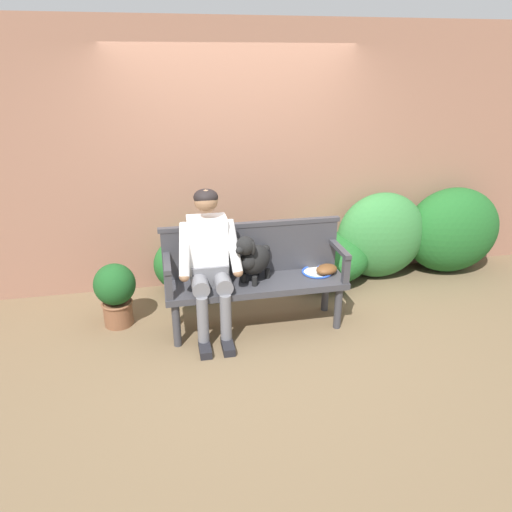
{
  "coord_description": "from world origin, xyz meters",
  "views": [
    {
      "loc": [
        -0.79,
        -3.8,
        2.35
      ],
      "look_at": [
        0.0,
        0.0,
        0.73
      ],
      "focal_mm": 33.06,
      "sensor_mm": 36.0,
      "label": 1
    }
  ],
  "objects_px": {
    "dog_on_bench": "(253,258)",
    "tennis_racket": "(316,271)",
    "person_seated": "(209,258)",
    "potted_plant": "(116,291)",
    "baseball_glove": "(327,269)",
    "garden_bench": "(256,288)"
  },
  "relations": [
    {
      "from": "dog_on_bench",
      "to": "tennis_racket",
      "type": "xyz_separation_m",
      "value": [
        0.63,
        0.09,
        -0.23
      ]
    },
    {
      "from": "baseball_glove",
      "to": "potted_plant",
      "type": "height_order",
      "value": "potted_plant"
    },
    {
      "from": "garden_bench",
      "to": "baseball_glove",
      "type": "relative_size",
      "value": 7.51
    },
    {
      "from": "garden_bench",
      "to": "person_seated",
      "type": "distance_m",
      "value": 0.54
    },
    {
      "from": "garden_bench",
      "to": "potted_plant",
      "type": "distance_m",
      "value": 1.32
    },
    {
      "from": "potted_plant",
      "to": "person_seated",
      "type": "bearing_deg",
      "value": -20.6
    },
    {
      "from": "garden_bench",
      "to": "person_seated",
      "type": "xyz_separation_m",
      "value": [
        -0.42,
        -0.01,
        0.33
      ]
    },
    {
      "from": "garden_bench",
      "to": "potted_plant",
      "type": "relative_size",
      "value": 2.67
    },
    {
      "from": "person_seated",
      "to": "tennis_racket",
      "type": "height_order",
      "value": "person_seated"
    },
    {
      "from": "garden_bench",
      "to": "dog_on_bench",
      "type": "height_order",
      "value": "dog_on_bench"
    },
    {
      "from": "person_seated",
      "to": "dog_on_bench",
      "type": "distance_m",
      "value": 0.4
    },
    {
      "from": "baseball_glove",
      "to": "dog_on_bench",
      "type": "bearing_deg",
      "value": 156.45
    },
    {
      "from": "person_seated",
      "to": "tennis_racket",
      "type": "distance_m",
      "value": 1.06
    },
    {
      "from": "baseball_glove",
      "to": "potted_plant",
      "type": "xyz_separation_m",
      "value": [
        -1.96,
        0.29,
        -0.17
      ]
    },
    {
      "from": "person_seated",
      "to": "dog_on_bench",
      "type": "relative_size",
      "value": 2.86
    },
    {
      "from": "person_seated",
      "to": "dog_on_bench",
      "type": "bearing_deg",
      "value": 1.22
    },
    {
      "from": "tennis_racket",
      "to": "baseball_glove",
      "type": "relative_size",
      "value": 2.56
    },
    {
      "from": "tennis_racket",
      "to": "baseball_glove",
      "type": "distance_m",
      "value": 0.11
    },
    {
      "from": "tennis_racket",
      "to": "baseball_glove",
      "type": "height_order",
      "value": "baseball_glove"
    },
    {
      "from": "baseball_glove",
      "to": "potted_plant",
      "type": "relative_size",
      "value": 0.36
    },
    {
      "from": "garden_bench",
      "to": "potted_plant",
      "type": "height_order",
      "value": "potted_plant"
    },
    {
      "from": "dog_on_bench",
      "to": "potted_plant",
      "type": "relative_size",
      "value": 0.76
    }
  ]
}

